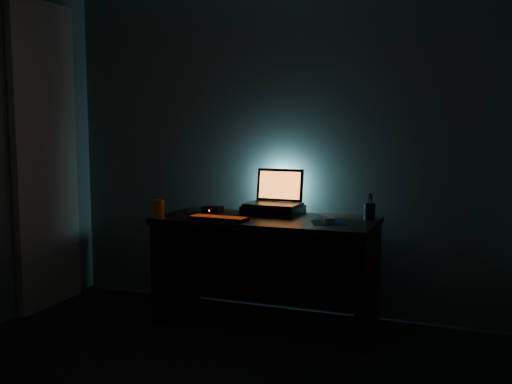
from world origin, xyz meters
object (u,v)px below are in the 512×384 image
(mouse, at_px, (329,220))
(router, at_px, (213,210))
(keyboard, at_px, (218,218))
(juice_glass, at_px, (159,209))
(pen_cup, at_px, (369,212))
(laptop, at_px, (276,197))

(mouse, bearing_deg, router, 149.57)
(keyboard, distance_m, juice_glass, 0.42)
(pen_cup, bearing_deg, juice_glass, -161.59)
(keyboard, xyz_separation_m, juice_glass, (-0.41, -0.08, 0.05))
(mouse, bearing_deg, juice_glass, 170.14)
(laptop, bearing_deg, keyboard, -116.53)
(keyboard, xyz_separation_m, mouse, (0.72, 0.15, 0.01))
(router, bearing_deg, mouse, -7.25)
(juice_glass, xyz_separation_m, router, (0.23, 0.38, -0.04))
(laptop, xyz_separation_m, juice_glass, (-0.67, -0.52, -0.06))
(laptop, height_order, keyboard, laptop)
(laptop, bearing_deg, router, -157.88)
(pen_cup, height_order, juice_glass, juice_glass)
(laptop, relative_size, router, 2.90)
(laptop, xyz_separation_m, mouse, (0.47, -0.29, -0.10))
(juice_glass, bearing_deg, mouse, 11.41)
(mouse, bearing_deg, laptop, 126.52)
(laptop, height_order, juice_glass, laptop)
(keyboard, relative_size, router, 3.04)
(pen_cup, distance_m, router, 1.13)
(keyboard, bearing_deg, router, 124.43)
(mouse, distance_m, pen_cup, 0.32)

